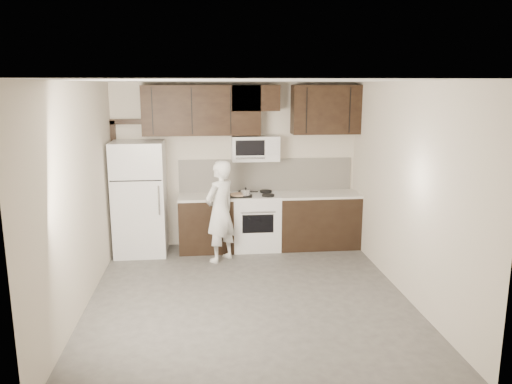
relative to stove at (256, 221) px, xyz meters
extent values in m
plane|color=#4B4846|center=(-0.30, -1.94, -0.46)|extent=(4.50, 4.50, 0.00)
plane|color=beige|center=(-0.30, 0.31, 0.89)|extent=(4.00, 0.00, 4.00)
plane|color=white|center=(-0.30, -1.94, 2.24)|extent=(4.50, 4.50, 0.00)
cube|color=black|center=(-0.81, 0.00, -0.03)|extent=(0.87, 0.62, 0.87)
cube|color=black|center=(1.04, 0.00, -0.03)|extent=(1.32, 0.62, 0.87)
cube|color=silver|center=(-0.81, 0.00, 0.43)|extent=(0.87, 0.64, 0.04)
cube|color=silver|center=(1.04, 0.00, 0.43)|extent=(1.32, 0.64, 0.04)
cube|color=silver|center=(0.00, 0.00, -0.02)|extent=(0.76, 0.62, 0.89)
cube|color=silver|center=(0.00, 0.00, 0.44)|extent=(0.76, 0.62, 0.02)
cube|color=black|center=(0.00, -0.30, 0.04)|extent=(0.50, 0.01, 0.30)
cylinder|color=silver|center=(0.00, -0.34, 0.24)|extent=(0.55, 0.02, 0.02)
cylinder|color=black|center=(-0.18, -0.15, 0.46)|extent=(0.20, 0.20, 0.03)
cylinder|color=black|center=(0.18, -0.15, 0.46)|extent=(0.20, 0.20, 0.03)
cylinder|color=black|center=(-0.18, 0.15, 0.46)|extent=(0.20, 0.20, 0.03)
cylinder|color=black|center=(0.18, 0.15, 0.46)|extent=(0.20, 0.20, 0.03)
cube|color=silver|center=(0.20, 0.30, 0.72)|extent=(2.90, 0.02, 0.54)
cube|color=black|center=(-0.85, 0.14, 1.80)|extent=(1.85, 0.35, 0.78)
cube|color=black|center=(1.15, 0.14, 1.80)|extent=(1.10, 0.35, 0.78)
cube|color=black|center=(0.00, 0.14, 1.99)|extent=(0.76, 0.35, 0.40)
cube|color=silver|center=(0.00, 0.12, 1.19)|extent=(0.76, 0.38, 0.40)
cube|color=black|center=(-0.10, -0.07, 1.22)|extent=(0.46, 0.01, 0.24)
cube|color=silver|center=(0.26, -0.07, 1.22)|extent=(0.18, 0.01, 0.24)
cylinder|color=silver|center=(-0.10, -0.10, 1.06)|extent=(0.46, 0.02, 0.02)
cube|color=silver|center=(-1.85, -0.05, 0.44)|extent=(0.80, 0.72, 1.80)
cube|color=black|center=(-1.85, -0.41, 0.79)|extent=(0.77, 0.01, 0.02)
cylinder|color=silver|center=(-1.52, -0.44, 0.49)|extent=(0.03, 0.03, 0.45)
cube|color=black|center=(-2.26, 0.27, 0.59)|extent=(0.08, 0.08, 2.10)
cube|color=black|center=(-2.05, 0.27, 1.62)|extent=(0.50, 0.08, 0.08)
cylinder|color=silver|center=(-0.18, -0.15, 0.51)|extent=(0.16, 0.16, 0.12)
sphere|color=black|center=(-0.18, -0.15, 0.59)|extent=(0.03, 0.03, 0.03)
cylinder|color=black|center=(-0.06, -0.15, 0.53)|extent=(0.15, 0.02, 0.02)
cube|color=black|center=(-0.29, -0.11, 0.46)|extent=(0.40, 0.31, 0.02)
cylinder|color=#D7B590|center=(-0.29, -0.11, 0.48)|extent=(0.27, 0.27, 0.02)
imported|color=silver|center=(-0.60, -0.54, 0.32)|extent=(0.67, 0.67, 1.56)
camera|label=1|loc=(-0.82, -7.87, 2.19)|focal=35.00mm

